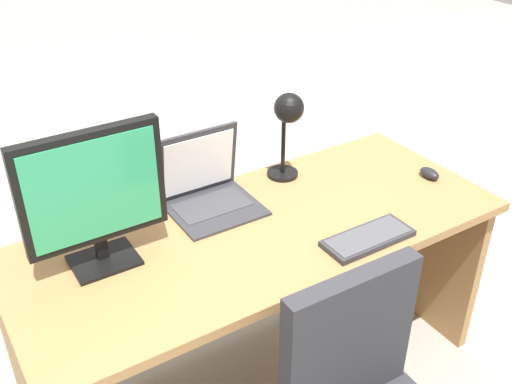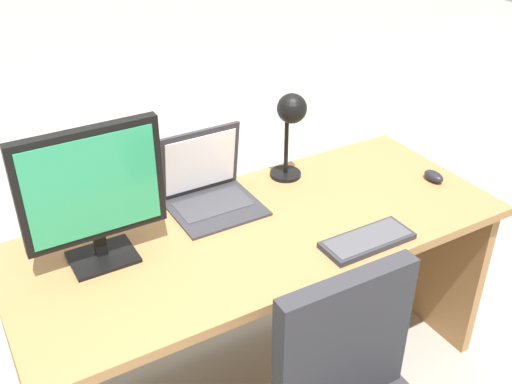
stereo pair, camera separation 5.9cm
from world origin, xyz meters
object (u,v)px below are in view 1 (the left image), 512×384
object	(u,v)px
monitor	(93,193)
laptop	(205,182)
keyboard	(368,238)
desk_lamp	(288,119)
desk	(254,270)
mouse	(430,173)

from	to	relation	value
monitor	laptop	distance (m)	0.49
keyboard	desk_lamp	size ratio (longest dim) A/B	0.89
monitor	desk_lamp	xyz separation A→B (m)	(0.78, 0.14, -0.00)
desk	desk_lamp	world-z (taller)	desk_lamp
desk_lamp	monitor	bearing A→B (deg)	-170.09
desk	desk_lamp	bearing A→B (deg)	34.96
mouse	desk	bearing A→B (deg)	171.47
desk	monitor	xyz separation A→B (m)	(-0.52, 0.05, 0.47)
monitor	keyboard	bearing A→B (deg)	-24.53
desk	keyboard	xyz separation A→B (m)	(0.25, -0.30, 0.23)
keyboard	desk_lamp	distance (m)	0.54
desk	desk_lamp	size ratio (longest dim) A/B	4.85
mouse	laptop	bearing A→B (deg)	159.50
keyboard	desk_lamp	bearing A→B (deg)	88.60
desk	mouse	bearing A→B (deg)	-8.53
mouse	desk_lamp	distance (m)	0.60
desk	desk_lamp	distance (m)	0.57
desk	monitor	bearing A→B (deg)	174.79
monitor	laptop	world-z (taller)	monitor
keyboard	mouse	size ratio (longest dim) A/B	3.54
desk	laptop	distance (m)	0.37
monitor	mouse	xyz separation A→B (m)	(1.24, -0.16, -0.23)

